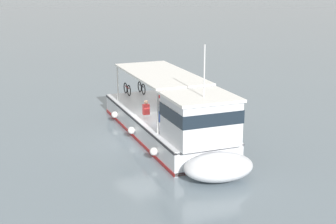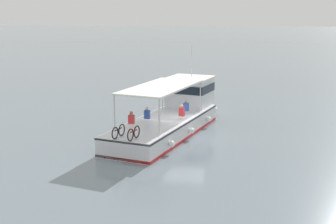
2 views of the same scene
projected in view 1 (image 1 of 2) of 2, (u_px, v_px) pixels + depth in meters
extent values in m
plane|color=slate|center=(144.00, 140.00, 25.38)|extent=(400.00, 400.00, 0.00)
cube|color=silver|center=(164.00, 125.00, 26.00)|extent=(11.26, 6.27, 1.10)
ellipsoid|color=silver|center=(218.00, 167.00, 20.44)|extent=(2.98, 3.47, 1.01)
cube|color=red|center=(164.00, 133.00, 26.12)|extent=(11.27, 6.31, 0.16)
cube|color=#2D2D33|center=(164.00, 116.00, 25.87)|extent=(11.28, 6.33, 0.10)
cube|color=silver|center=(200.00, 120.00, 21.65)|extent=(3.29, 3.37, 1.90)
cube|color=#19232D|center=(200.00, 112.00, 21.56)|extent=(3.35, 3.44, 0.56)
cube|color=white|center=(201.00, 97.00, 21.38)|extent=(3.49, 3.57, 0.12)
cube|color=white|center=(160.00, 74.00, 25.70)|extent=(7.27, 4.81, 0.10)
cylinder|color=silver|center=(212.00, 106.00, 23.55)|extent=(0.08, 0.08, 2.00)
cylinder|color=silver|center=(158.00, 112.00, 22.59)|extent=(0.08, 0.08, 2.00)
cylinder|color=silver|center=(163.00, 80.00, 29.38)|extent=(0.08, 0.08, 2.00)
cylinder|color=silver|center=(118.00, 83.00, 28.42)|extent=(0.08, 0.08, 2.00)
cylinder|color=silver|center=(204.00, 71.00, 20.80)|extent=(0.06, 0.06, 2.20)
sphere|color=white|center=(154.00, 151.00, 22.34)|extent=(0.36, 0.36, 0.36)
sphere|color=white|center=(131.00, 130.00, 25.30)|extent=(0.36, 0.36, 0.36)
sphere|color=white|center=(115.00, 115.00, 28.07)|extent=(0.36, 0.36, 0.36)
torus|color=black|center=(143.00, 89.00, 30.00)|extent=(0.65, 0.25, 0.66)
torus|color=black|center=(140.00, 87.00, 30.63)|extent=(0.65, 0.25, 0.66)
cylinder|color=#232328|center=(142.00, 86.00, 30.28)|extent=(0.69, 0.27, 0.06)
torus|color=black|center=(129.00, 90.00, 29.68)|extent=(0.65, 0.25, 0.66)
torus|color=black|center=(125.00, 88.00, 30.31)|extent=(0.65, 0.25, 0.66)
cylinder|color=maroon|center=(127.00, 87.00, 29.96)|extent=(0.69, 0.27, 0.06)
cube|color=red|center=(161.00, 93.00, 28.42)|extent=(0.31, 0.37, 0.52)
sphere|color=#9E7051|center=(161.00, 87.00, 28.32)|extent=(0.20, 0.20, 0.20)
cube|color=#2D4CA5|center=(166.00, 100.00, 27.00)|extent=(0.31, 0.37, 0.52)
sphere|color=beige|center=(166.00, 93.00, 26.90)|extent=(0.20, 0.20, 0.20)
cube|color=red|center=(146.00, 109.00, 25.10)|extent=(0.31, 0.37, 0.52)
sphere|color=tan|center=(146.00, 102.00, 25.00)|extent=(0.20, 0.20, 0.20)
cube|color=#2D4CA5|center=(162.00, 116.00, 23.88)|extent=(0.31, 0.37, 0.52)
sphere|color=#9E7051|center=(162.00, 109.00, 23.78)|extent=(0.20, 0.20, 0.20)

